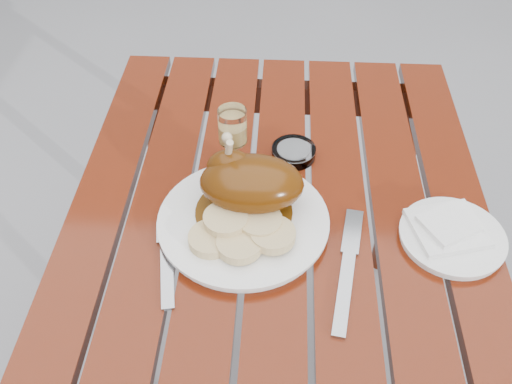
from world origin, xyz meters
TOP-DOWN VIEW (x-y plane):
  - table at (0.00, 0.00)m, footprint 0.80×1.20m
  - dinner_plate at (-0.06, 0.02)m, footprint 0.34×0.34m
  - roast_duck at (-0.06, 0.07)m, footprint 0.20×0.18m
  - bread_dumplings at (-0.06, -0.02)m, footprint 0.19×0.13m
  - wine_glass at (-0.10, 0.19)m, footprint 0.07×0.07m
  - side_plate at (0.31, 0.01)m, footprint 0.25×0.25m
  - napkin at (0.30, 0.02)m, footprint 0.15×0.14m
  - ashtray at (0.03, 0.22)m, footprint 0.11×0.11m
  - fork at (-0.19, -0.08)m, footprint 0.05×0.18m
  - knife at (0.12, -0.09)m, footprint 0.06×0.24m

SIDE VIEW (x-z plane):
  - table at x=0.00m, z-range 0.00..0.75m
  - fork at x=-0.19m, z-range 0.75..0.76m
  - knife at x=0.12m, z-range 0.75..0.76m
  - side_plate at x=0.31m, z-range 0.75..0.77m
  - dinner_plate at x=-0.06m, z-range 0.75..0.77m
  - ashtray at x=0.03m, z-range 0.75..0.77m
  - napkin at x=0.30m, z-range 0.77..0.78m
  - bread_dumplings at x=-0.06m, z-range 0.77..0.80m
  - wine_glass at x=-0.10m, z-range 0.75..0.89m
  - roast_duck at x=-0.06m, z-range 0.75..0.89m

